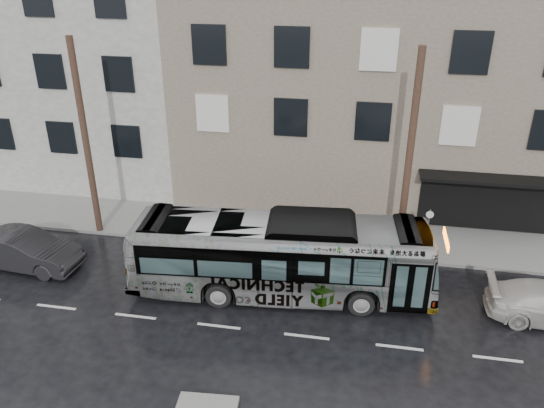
# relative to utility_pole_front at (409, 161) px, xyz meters

# --- Properties ---
(ground) EXTENTS (120.00, 120.00, 0.00)m
(ground) POSITION_rel_utility_pole_front_xyz_m (-6.50, -3.30, -4.65)
(ground) COLOR black
(ground) RESTS_ON ground
(sidewalk) EXTENTS (90.00, 3.60, 0.15)m
(sidewalk) POSITION_rel_utility_pole_front_xyz_m (-6.50, 1.60, -4.58)
(sidewalk) COLOR gray
(sidewalk) RESTS_ON ground
(building_taupe) EXTENTS (20.00, 12.00, 11.00)m
(building_taupe) POSITION_rel_utility_pole_front_xyz_m (-1.50, 9.40, 0.85)
(building_taupe) COLOR gray
(building_taupe) RESTS_ON ground
(building_grey) EXTENTS (26.00, 15.00, 16.00)m
(building_grey) POSITION_rel_utility_pole_front_xyz_m (-24.50, 10.90, 3.35)
(building_grey) COLOR beige
(building_grey) RESTS_ON ground
(utility_pole_front) EXTENTS (0.30, 0.30, 9.00)m
(utility_pole_front) POSITION_rel_utility_pole_front_xyz_m (0.00, 0.00, 0.00)
(utility_pole_front) COLOR #513528
(utility_pole_front) RESTS_ON sidewalk
(utility_pole_rear) EXTENTS (0.30, 0.30, 9.00)m
(utility_pole_rear) POSITION_rel_utility_pole_front_xyz_m (-14.00, 0.00, 0.00)
(utility_pole_rear) COLOR #513528
(utility_pole_rear) RESTS_ON sidewalk
(sign_post) EXTENTS (0.06, 0.06, 2.40)m
(sign_post) POSITION_rel_utility_pole_front_xyz_m (1.10, 0.00, -3.30)
(sign_post) COLOR slate
(sign_post) RESTS_ON sidewalk
(bus) EXTENTS (11.87, 3.71, 3.25)m
(bus) POSITION_rel_utility_pole_front_xyz_m (-4.65, -3.26, -3.02)
(bus) COLOR #B2B2B2
(bus) RESTS_ON ground
(dark_sedan) EXTENTS (4.97, 2.05, 1.60)m
(dark_sedan) POSITION_rel_utility_pole_front_xyz_m (-15.66, -3.37, -3.85)
(dark_sedan) COLOR black
(dark_sedan) RESTS_ON ground
(slush_pile) EXTENTS (1.85, 0.93, 0.18)m
(slush_pile) POSITION_rel_utility_pole_front_xyz_m (-5.81, -9.55, -4.56)
(slush_pile) COLOR gray
(slush_pile) RESTS_ON ground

